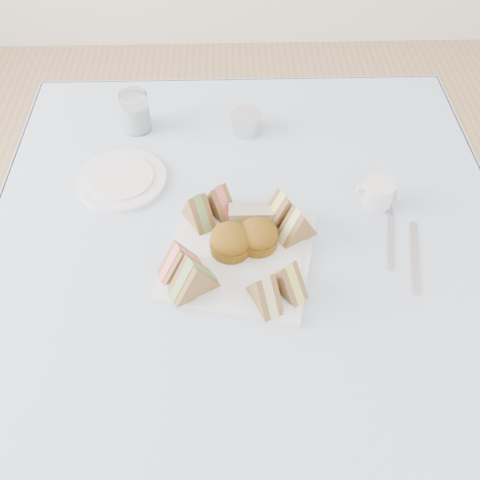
{
  "coord_description": "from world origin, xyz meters",
  "views": [
    {
      "loc": [
        -0.04,
        -0.69,
        1.53
      ],
      "look_at": [
        -0.02,
        -0.07,
        0.8
      ],
      "focal_mm": 40.0,
      "sensor_mm": 36.0,
      "label": 1
    }
  ],
  "objects_px": {
    "serving_plate": "(240,255)",
    "creamer_jug": "(378,194)",
    "table": "(246,327)",
    "water_glass": "(136,112)"
  },
  "relations": [
    {
      "from": "table",
      "to": "water_glass",
      "type": "bearing_deg",
      "value": 127.74
    },
    {
      "from": "table",
      "to": "creamer_jug",
      "type": "relative_size",
      "value": 14.78
    },
    {
      "from": "serving_plate",
      "to": "creamer_jug",
      "type": "height_order",
      "value": "creamer_jug"
    },
    {
      "from": "table",
      "to": "water_glass",
      "type": "relative_size",
      "value": 9.69
    },
    {
      "from": "table",
      "to": "creamer_jug",
      "type": "height_order",
      "value": "creamer_jug"
    },
    {
      "from": "table",
      "to": "serving_plate",
      "type": "distance_m",
      "value": 0.39
    },
    {
      "from": "serving_plate",
      "to": "water_glass",
      "type": "bearing_deg",
      "value": 133.41
    },
    {
      "from": "table",
      "to": "serving_plate",
      "type": "xyz_separation_m",
      "value": [
        -0.02,
        -0.07,
        0.38
      ]
    },
    {
      "from": "table",
      "to": "serving_plate",
      "type": "bearing_deg",
      "value": -103.72
    },
    {
      "from": "table",
      "to": "water_glass",
      "type": "height_order",
      "value": "water_glass"
    }
  ]
}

